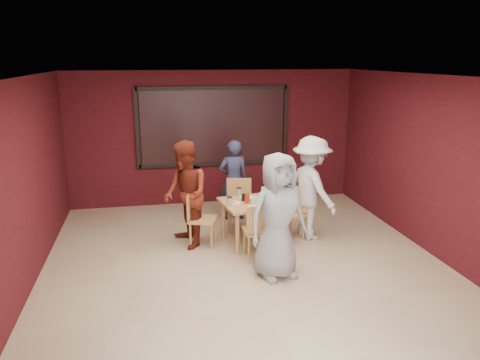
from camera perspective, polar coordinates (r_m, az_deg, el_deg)
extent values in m
plane|color=tan|center=(7.02, 1.03, -11.04)|extent=(7.00, 7.00, 0.00)
cube|color=black|center=(9.81, -3.25, 6.53)|extent=(3.00, 0.02, 1.50)
cube|color=tan|center=(7.76, 1.33, -2.85)|extent=(1.04, 1.04, 0.04)
cylinder|color=tan|center=(8.09, -2.06, -4.82)|extent=(0.07, 0.07, 0.69)
cylinder|color=tan|center=(8.33, 2.77, -4.24)|extent=(0.07, 0.07, 0.69)
cylinder|color=tan|center=(7.43, -0.32, -6.61)|extent=(0.07, 0.07, 0.69)
cylinder|color=tan|center=(7.69, 4.87, -5.91)|extent=(0.07, 0.07, 0.69)
cylinder|color=white|center=(7.48, 1.82, -3.32)|extent=(0.23, 0.23, 0.01)
cone|color=gold|center=(7.48, 1.82, -3.21)|extent=(0.21, 0.21, 0.02)
cylinder|color=beige|center=(7.41, 2.93, -3.00)|extent=(0.09, 0.09, 0.14)
cylinder|color=black|center=(7.39, 2.94, -2.44)|extent=(0.09, 0.09, 0.01)
cylinder|color=white|center=(8.02, 0.88, -2.06)|extent=(0.23, 0.23, 0.01)
cone|color=gold|center=(8.02, 0.88, -1.96)|extent=(0.21, 0.21, 0.02)
cylinder|color=beige|center=(8.06, -0.13, -1.50)|extent=(0.09, 0.09, 0.14)
cylinder|color=black|center=(8.04, -0.13, -0.98)|extent=(0.09, 0.09, 0.01)
cylinder|color=white|center=(7.70, -0.78, -2.80)|extent=(0.23, 0.23, 0.01)
cone|color=gold|center=(7.69, -0.78, -2.69)|extent=(0.21, 0.21, 0.02)
cylinder|color=beige|center=(7.54, -1.27, -2.66)|extent=(0.09, 0.09, 0.14)
cylinder|color=black|center=(7.52, -1.27, -2.11)|extent=(0.09, 0.09, 0.01)
cylinder|color=white|center=(7.82, 3.41, -2.54)|extent=(0.23, 0.23, 0.01)
cone|color=gold|center=(7.81, 3.41, -2.44)|extent=(0.21, 0.21, 0.02)
cylinder|color=beige|center=(7.94, 3.81, -1.79)|extent=(0.09, 0.09, 0.14)
cylinder|color=black|center=(7.92, 3.82, -1.27)|extent=(0.09, 0.09, 0.01)
cylinder|color=white|center=(7.73, 1.94, -2.39)|extent=(0.06, 0.06, 0.10)
cylinder|color=white|center=(7.67, 1.60, -2.57)|extent=(0.05, 0.05, 0.08)
cylinder|color=#A5280B|center=(7.67, 0.85, -2.34)|extent=(0.07, 0.07, 0.15)
cube|color=black|center=(7.80, 0.67, -2.15)|extent=(0.14, 0.10, 0.12)
cube|color=tan|center=(7.28, 2.20, -6.19)|extent=(0.45, 0.45, 0.04)
cylinder|color=tan|center=(7.57, 3.22, -7.29)|extent=(0.04, 0.04, 0.43)
cylinder|color=tan|center=(7.49, 0.54, -7.49)|extent=(0.04, 0.04, 0.43)
cylinder|color=tan|center=(7.24, 3.89, -8.34)|extent=(0.04, 0.04, 0.43)
cylinder|color=tan|center=(7.17, 1.09, -8.56)|extent=(0.04, 0.04, 0.43)
cube|color=tan|center=(7.01, 2.58, -4.84)|extent=(0.44, 0.04, 0.42)
cube|color=tan|center=(8.41, -0.12, -3.21)|extent=(0.53, 0.53, 0.04)
cylinder|color=tan|center=(8.32, -1.38, -5.16)|extent=(0.04, 0.04, 0.44)
cylinder|color=tan|center=(8.32, 1.12, -5.16)|extent=(0.04, 0.04, 0.44)
cylinder|color=tan|center=(8.66, -1.32, -4.34)|extent=(0.04, 0.04, 0.44)
cylinder|color=tan|center=(8.66, 1.08, -4.35)|extent=(0.04, 0.04, 0.44)
cube|color=tan|center=(8.53, -0.12, -1.16)|extent=(0.45, 0.12, 0.43)
cube|color=tan|center=(7.80, -4.56, -4.82)|extent=(0.55, 0.55, 0.04)
cylinder|color=tan|center=(7.69, -3.51, -6.95)|extent=(0.04, 0.04, 0.42)
cylinder|color=tan|center=(8.01, -3.03, -6.03)|extent=(0.04, 0.04, 0.42)
cylinder|color=tan|center=(7.76, -6.07, -6.80)|extent=(0.04, 0.04, 0.42)
cylinder|color=tan|center=(8.08, -5.49, -5.90)|extent=(0.04, 0.04, 0.42)
cube|color=tan|center=(7.77, -6.01, -3.02)|extent=(0.17, 0.42, 0.41)
cube|color=tan|center=(8.08, 6.02, -4.16)|extent=(0.56, 0.56, 0.04)
cylinder|color=tan|center=(8.19, 4.25, -5.58)|extent=(0.04, 0.04, 0.42)
cylinder|color=tan|center=(7.93, 5.73, -6.32)|extent=(0.04, 0.04, 0.42)
cylinder|color=tan|center=(8.39, 6.21, -5.12)|extent=(0.04, 0.04, 0.42)
cylinder|color=tan|center=(8.13, 7.72, -5.83)|extent=(0.04, 0.04, 0.42)
cube|color=tan|center=(8.12, 7.17, -2.26)|extent=(0.18, 0.42, 0.41)
imported|color=gray|center=(6.56, 4.63, -4.41)|extent=(0.99, 0.77, 1.81)
imported|color=#2C2F4E|center=(8.93, -0.79, 0.01)|extent=(0.57, 0.38, 1.55)
imported|color=maroon|center=(7.67, -6.68, -1.78)|extent=(0.86, 1.00, 1.77)
imported|color=silver|center=(8.06, 8.68, -0.98)|extent=(1.00, 1.30, 1.78)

